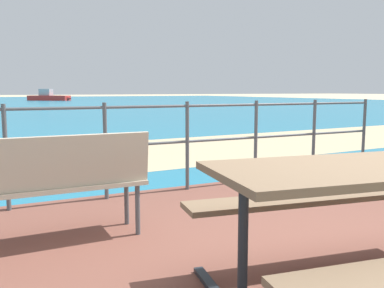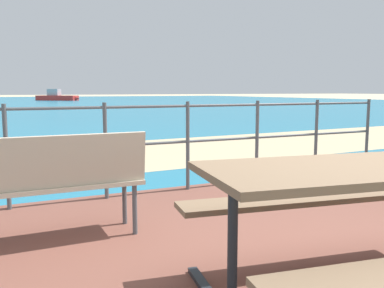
{
  "view_description": "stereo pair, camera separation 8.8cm",
  "coord_description": "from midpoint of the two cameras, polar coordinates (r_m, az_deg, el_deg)",
  "views": [
    {
      "loc": [
        -2.14,
        -1.97,
        1.24
      ],
      "look_at": [
        -0.08,
        2.15,
        0.64
      ],
      "focal_mm": 38.87,
      "sensor_mm": 36.0,
      "label": 1
    },
    {
      "loc": [
        -2.06,
        -2.0,
        1.24
      ],
      "look_at": [
        -0.08,
        2.15,
        0.64
      ],
      "focal_mm": 38.87,
      "sensor_mm": 36.0,
      "label": 2
    }
  ],
  "objects": [
    {
      "name": "sea_water",
      "position": [
        42.06,
        -23.83,
        5.06
      ],
      "size": [
        90.0,
        90.0,
        0.01
      ],
      "primitive_type": "cube",
      "color": "teal",
      "rests_on": "ground"
    },
    {
      "name": "beach_strip",
      "position": [
        8.11,
        -11.32,
        -1.52
      ],
      "size": [
        54.12,
        6.21,
        0.01
      ],
      "primitive_type": "cube",
      "rotation": [
        0.0,
        0.0,
        0.05
      ],
      "color": "tan",
      "rests_on": "ground"
    },
    {
      "name": "park_bench",
      "position": [
        3.33,
        -21.03,
        -4.54
      ],
      "size": [
        1.65,
        0.42,
        0.85
      ],
      "rotation": [
        0.0,
        0.0,
        3.14
      ],
      "color": "#BCAD93",
      "rests_on": "patio_paving"
    },
    {
      "name": "railing_fence",
      "position": [
        4.91,
        -1.17,
        1.13
      ],
      "size": [
        5.94,
        0.04,
        1.05
      ],
      "color": "#4C5156",
      "rests_on": "patio_paving"
    },
    {
      "name": "patio_paving",
      "position": [
        3.13,
        19.08,
        -15.79
      ],
      "size": [
        6.4,
        5.2,
        0.06
      ],
      "primitive_type": "cube",
      "color": "brown",
      "rests_on": "ground"
    },
    {
      "name": "ground_plane",
      "position": [
        3.14,
        19.06,
        -16.29
      ],
      "size": [
        240.0,
        240.0,
        0.0
      ],
      "primitive_type": "plane",
      "color": "beige"
    },
    {
      "name": "boat_near",
      "position": [
        54.0,
        -19.08,
        6.12
      ],
      "size": [
        4.97,
        4.35,
        1.4
      ],
      "rotation": [
        0.0,
        0.0,
        5.6
      ],
      "color": "red",
      "rests_on": "sea_water"
    },
    {
      "name": "picnic_table",
      "position": [
        2.45,
        23.49,
        -6.67
      ],
      "size": [
        2.04,
        1.65,
        0.79
      ],
      "rotation": [
        0.0,
        0.0,
        -0.16
      ],
      "color": "#7A6047",
      "rests_on": "patio_paving"
    }
  ]
}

